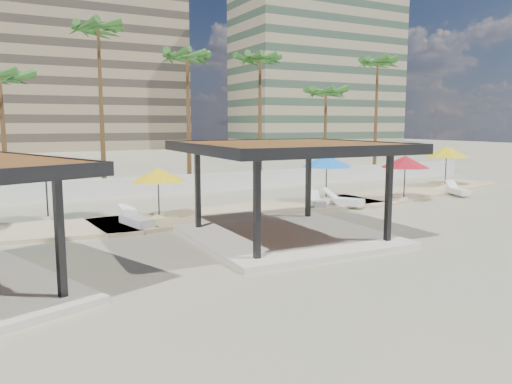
% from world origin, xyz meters
% --- Properties ---
extents(ground, '(200.00, 200.00, 0.00)m').
position_xyz_m(ground, '(0.00, 0.00, 0.00)').
color(ground, tan).
rests_on(ground, ground).
extents(promenade, '(44.45, 7.97, 0.24)m').
position_xyz_m(promenade, '(2.00, 7.67, 0.06)').
color(promenade, '#C6B284').
rests_on(promenade, ground).
extents(boundary_wall, '(56.00, 0.30, 1.20)m').
position_xyz_m(boundary_wall, '(0.00, 16.00, 0.60)').
color(boundary_wall, silver).
rests_on(boundary_wall, ground).
extents(building_mid, '(38.00, 16.00, 30.40)m').
position_xyz_m(building_mid, '(4.00, 78.00, 14.27)').
color(building_mid, '#847259').
rests_on(building_mid, ground).
extents(building_east, '(32.00, 15.00, 36.40)m').
position_xyz_m(building_east, '(48.00, 66.00, 17.27)').
color(building_east, gray).
rests_on(building_east, ground).
extents(pavilion_central, '(7.94, 7.94, 3.92)m').
position_xyz_m(pavilion_central, '(0.59, 1.02, 2.34)').
color(pavilion_central, beige).
rests_on(pavilion_central, ground).
extents(umbrella_b, '(2.95, 2.95, 2.37)m').
position_xyz_m(umbrella_b, '(-2.82, 7.24, 2.22)').
color(umbrella_b, beige).
rests_on(umbrella_b, promenade).
extents(umbrella_c, '(3.55, 3.55, 2.58)m').
position_xyz_m(umbrella_c, '(11.76, 5.80, 2.40)').
color(umbrella_c, beige).
rests_on(umbrella_c, promenade).
extents(umbrella_d, '(3.79, 3.79, 2.66)m').
position_xyz_m(umbrella_d, '(7.61, 7.93, 2.47)').
color(umbrella_d, beige).
rests_on(umbrella_d, promenade).
extents(umbrella_e, '(3.76, 3.76, 2.83)m').
position_xyz_m(umbrella_e, '(19.17, 9.20, 2.61)').
color(umbrella_e, beige).
rests_on(umbrella_e, promenade).
extents(umbrella_f, '(3.95, 3.95, 2.80)m').
position_xyz_m(umbrella_f, '(-7.61, 9.20, 2.59)').
color(umbrella_f, beige).
rests_on(umbrella_f, promenade).
extents(lounger_a, '(1.13, 2.33, 0.85)m').
position_xyz_m(lounger_a, '(-4.30, 5.85, 0.38)').
color(lounger_a, silver).
rests_on(lounger_a, promenade).
extents(lounger_b, '(1.35, 2.10, 0.76)m').
position_xyz_m(lounger_b, '(5.85, 6.42, 0.36)').
color(lounger_b, silver).
rests_on(lounger_b, promenade).
extents(lounger_c, '(1.83, 2.34, 0.87)m').
position_xyz_m(lounger_c, '(7.25, 5.84, 0.39)').
color(lounger_c, silver).
rests_on(lounger_c, promenade).
extents(lounger_d, '(1.25, 2.11, 0.76)m').
position_xyz_m(lounger_d, '(16.52, 5.91, 0.36)').
color(lounger_d, silver).
rests_on(lounger_d, promenade).
extents(palm_c, '(3.00, 3.00, 8.21)m').
position_xyz_m(palm_c, '(-9.00, 18.10, 7.10)').
color(palm_c, brown).
rests_on(palm_c, ground).
extents(palm_d, '(3.00, 3.00, 11.64)m').
position_xyz_m(palm_d, '(-3.00, 18.90, 10.32)').
color(palm_d, brown).
rests_on(palm_d, ground).
extents(palm_e, '(3.00, 3.00, 10.16)m').
position_xyz_m(palm_e, '(3.00, 18.40, 8.95)').
color(palm_e, brown).
rests_on(palm_e, ground).
extents(palm_f, '(3.00, 3.00, 10.38)m').
position_xyz_m(palm_f, '(9.00, 18.60, 9.14)').
color(palm_f, brown).
rests_on(palm_f, ground).
extents(palm_g, '(3.00, 3.00, 8.02)m').
position_xyz_m(palm_g, '(15.00, 18.20, 6.93)').
color(palm_g, brown).
rests_on(palm_g, ground).
extents(palm_h, '(3.00, 3.00, 10.82)m').
position_xyz_m(palm_h, '(21.00, 18.80, 9.55)').
color(palm_h, brown).
rests_on(palm_h, ground).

